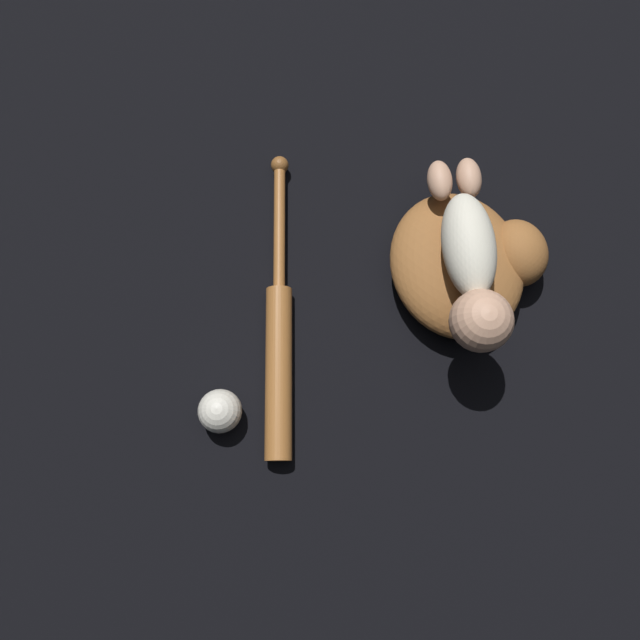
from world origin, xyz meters
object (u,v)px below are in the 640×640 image
(baseball, at_px, (220,411))
(baseball_bat, at_px, (279,341))
(baseball_glove, at_px, (467,263))
(baby_figure, at_px, (472,267))

(baseball, bearing_deg, baseball_bat, 115.63)
(baseball_glove, distance_m, baseball_bat, 0.38)
(baby_figure, bearing_deg, baseball_bat, -100.09)
(baby_figure, xyz_separation_m, baseball_bat, (-0.06, -0.34, -0.12))
(baseball_bat, distance_m, baseball, 0.17)
(baseball_bat, height_order, baseball, baseball)
(baby_figure, distance_m, baseball, 0.50)
(baby_figure, relative_size, baseball_bat, 0.66)
(baseball_glove, xyz_separation_m, baseball, (0.04, -0.52, -0.01))
(baseball_glove, relative_size, baby_figure, 0.95)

